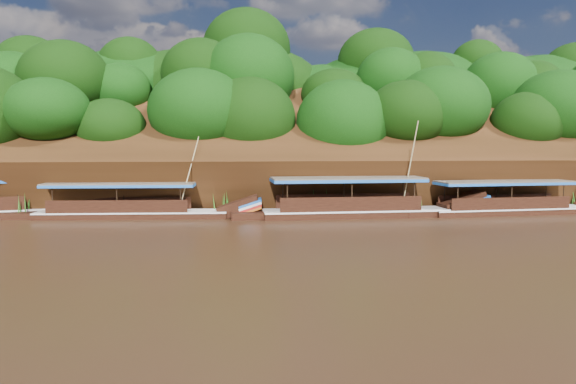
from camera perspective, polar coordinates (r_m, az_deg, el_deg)
The scene contains 6 objects.
ground at distance 30.79m, azimuth 5.79°, elevation -4.36°, with size 160.00×160.00×0.00m, color black.
riverbank at distance 52.93m, azimuth 0.91°, elevation 1.69°, with size 120.00×30.06×19.40m.
boat_0 at distance 42.82m, azimuth 22.74°, elevation -1.35°, with size 14.58×3.36×6.45m.
boat_1 at distance 38.41m, azimuth 8.41°, elevation -1.59°, with size 15.58×3.19×6.94m.
boat_2 at distance 38.68m, azimuth -14.41°, elevation -1.76°, with size 14.95×2.83×5.84m.
reeds at distance 39.60m, azimuth -1.89°, elevation -0.97°, with size 49.04×2.39×1.92m.
Camera 1 is at (-6.06, -29.76, 5.07)m, focal length 35.00 mm.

